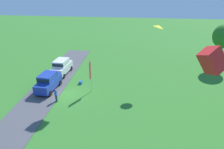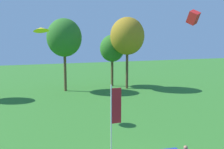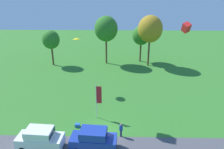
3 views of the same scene
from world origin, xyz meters
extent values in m
plane|color=#337528|center=(0.00, 0.00, 0.00)|extent=(120.00, 120.00, 0.00)
cube|color=white|center=(-6.17, -2.62, 0.95)|extent=(4.72, 2.21, 1.10)
cube|color=white|center=(-6.17, -2.62, 1.92)|extent=(2.72, 1.94, 0.84)
cube|color=#19232D|center=(-6.17, -2.62, 1.92)|extent=(2.77, 1.90, 0.46)
cylinder|color=black|center=(-7.67, -1.62, 0.40)|extent=(0.69, 0.29, 0.68)
cylinder|color=black|center=(-4.55, -1.83, 0.40)|extent=(0.69, 0.29, 0.68)
cube|color=#1E389E|center=(-0.79, -2.63, 0.95)|extent=(4.73, 2.25, 1.10)
cube|color=#1E389E|center=(-0.79, -2.63, 1.92)|extent=(2.73, 1.96, 0.84)
cube|color=#19232D|center=(-0.79, -2.63, 1.92)|extent=(2.78, 1.93, 0.46)
cylinder|color=black|center=(-2.28, -1.61, 0.40)|extent=(0.70, 0.29, 0.68)
cylinder|color=black|center=(0.83, -1.86, 0.40)|extent=(0.70, 0.29, 0.68)
cylinder|color=#2D334C|center=(1.98, -0.61, 0.44)|extent=(0.24, 0.24, 0.88)
cube|color=#2851AD|center=(1.98, -0.61, 1.18)|extent=(0.36, 0.22, 0.60)
sphere|color=#9E7051|center=(1.98, -0.61, 1.60)|extent=(0.22, 0.22, 0.22)
cylinder|color=brown|center=(-11.68, 22.33, 1.90)|extent=(0.36, 0.36, 3.81)
ellipsoid|color=#2D7023|center=(-11.68, 22.33, 5.35)|extent=(3.43, 3.43, 3.77)
cylinder|color=brown|center=(-0.70, 23.70, 2.60)|extent=(0.36, 0.36, 5.19)
ellipsoid|color=#2D7023|center=(-0.70, 23.70, 7.30)|extent=(4.68, 4.68, 5.14)
cylinder|color=brown|center=(6.56, 25.03, 2.02)|extent=(0.36, 0.36, 4.05)
ellipsoid|color=#2D7023|center=(6.56, 25.03, 5.69)|extent=(3.64, 3.64, 4.01)
cylinder|color=brown|center=(7.95, 22.53, 2.67)|extent=(0.36, 0.36, 5.34)
ellipsoid|color=olive|center=(7.95, 22.53, 7.50)|extent=(4.81, 4.81, 5.29)
cylinder|color=silver|center=(-1.00, 3.10, 2.28)|extent=(0.08, 0.08, 4.55)
cube|color=red|center=(-0.65, 3.10, 3.19)|extent=(0.64, 0.04, 2.28)
cube|color=blue|center=(-3.10, 1.09, 0.20)|extent=(0.56, 0.40, 0.40)
cube|color=red|center=(11.88, 12.99, 9.54)|extent=(1.34, 1.83, 1.84)
cone|color=yellow|center=(-4.52, 11.41, 8.10)|extent=(1.57, 1.59, 0.65)
camera|label=1|loc=(23.94, 8.73, 13.78)|focal=35.00mm
camera|label=2|loc=(-6.07, -11.95, 7.56)|focal=42.00mm
camera|label=3|loc=(1.42, -20.22, 15.50)|focal=35.00mm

